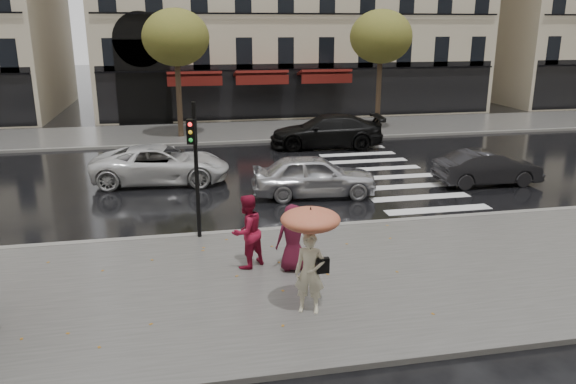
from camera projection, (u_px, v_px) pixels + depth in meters
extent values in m
plane|color=black|center=(281.00, 277.00, 13.42)|extent=(160.00, 160.00, 0.00)
cube|color=#474744|center=(285.00, 284.00, 12.93)|extent=(90.00, 7.00, 0.12)
cube|color=#474744|center=(217.00, 132.00, 31.25)|extent=(90.00, 6.00, 0.12)
cube|color=slate|center=(261.00, 231.00, 16.21)|extent=(90.00, 0.25, 0.14)
cube|color=slate|center=(222.00, 143.00, 28.43)|extent=(90.00, 0.25, 0.14)
cube|color=silver|center=(378.00, 169.00, 23.57)|extent=(3.60, 11.75, 0.01)
cylinder|color=#38281C|center=(179.00, 89.00, 29.21)|extent=(0.28, 0.28, 5.20)
ellipsoid|color=#3F611E|center=(176.00, 37.00, 28.46)|extent=(3.40, 3.40, 2.89)
cylinder|color=#38281C|center=(379.00, 85.00, 31.30)|extent=(0.28, 0.28, 5.20)
ellipsoid|color=#3F611E|center=(381.00, 37.00, 30.56)|extent=(3.40, 3.40, 2.89)
imported|color=beige|center=(310.00, 273.00, 11.33)|extent=(0.73, 0.61, 1.71)
cylinder|color=black|center=(310.00, 247.00, 11.17)|extent=(0.02, 0.02, 1.08)
ellipsoid|color=red|center=(310.00, 220.00, 11.01)|extent=(1.19, 1.19, 0.42)
cone|color=black|center=(311.00, 208.00, 10.94)|extent=(0.04, 0.04, 0.09)
cube|color=black|center=(323.00, 265.00, 11.27)|extent=(0.25, 0.11, 0.32)
imported|color=maroon|center=(247.00, 231.00, 13.46)|extent=(1.12, 1.07, 1.82)
imported|color=#4A0E20|center=(293.00, 238.00, 13.33)|extent=(0.83, 0.57, 1.63)
cylinder|color=black|center=(197.00, 171.00, 15.14)|extent=(0.11, 0.11, 3.74)
cube|color=black|center=(192.00, 132.00, 14.63)|extent=(0.28, 0.25, 0.66)
imported|color=silver|center=(314.00, 176.00, 19.61)|extent=(4.48, 2.11, 1.48)
imported|color=black|center=(488.00, 168.00, 21.06)|extent=(3.97, 1.44, 1.30)
imported|color=silver|center=(161.00, 164.00, 21.31)|extent=(5.33, 2.82, 1.43)
imported|color=black|center=(326.00, 131.00, 27.51)|extent=(5.71, 2.84, 1.59)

